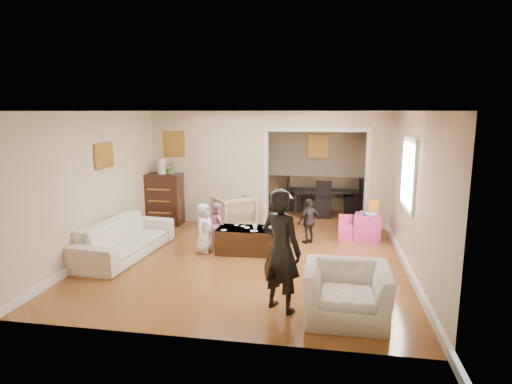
% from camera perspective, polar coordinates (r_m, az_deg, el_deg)
% --- Properties ---
extents(floor, '(7.00, 7.00, 0.00)m').
position_cam_1_polar(floor, '(8.44, -0.23, -7.27)').
color(floor, '#945426').
rests_on(floor, ground).
extents(partition_left, '(2.75, 0.18, 2.60)m').
position_cam_1_polar(partition_left, '(10.17, -6.15, 3.26)').
color(partition_left, '#C8B692').
rests_on(partition_left, ground).
extents(partition_right, '(0.55, 0.18, 2.60)m').
position_cam_1_polar(partition_right, '(9.86, 15.96, 2.67)').
color(partition_right, '#C8B692').
rests_on(partition_right, ground).
extents(partition_header, '(2.22, 0.18, 0.35)m').
position_cam_1_polar(partition_header, '(9.72, 8.11, 9.53)').
color(partition_header, '#C8B692').
rests_on(partition_header, partition_right).
extents(window_pane, '(0.03, 0.95, 1.10)m').
position_cam_1_polar(window_pane, '(7.70, 19.67, 2.22)').
color(window_pane, white).
rests_on(window_pane, ground).
extents(framed_art_partition, '(0.45, 0.03, 0.55)m').
position_cam_1_polar(framed_art_partition, '(10.28, -10.82, 6.29)').
color(framed_art_partition, brown).
rests_on(framed_art_partition, partition_left).
extents(framed_art_sofa_wall, '(0.03, 0.55, 0.40)m').
position_cam_1_polar(framed_art_sofa_wall, '(8.41, -19.55, 4.61)').
color(framed_art_sofa_wall, brown).
extents(framed_art_alcove, '(0.45, 0.03, 0.55)m').
position_cam_1_polar(framed_art_alcove, '(11.39, 8.26, 6.01)').
color(framed_art_alcove, brown).
extents(sofa, '(1.08, 2.32, 0.66)m').
position_cam_1_polar(sofa, '(8.20, -17.00, -5.87)').
color(sofa, beige).
rests_on(sofa, ground).
extents(armchair_back, '(1.12, 1.13, 0.74)m').
position_cam_1_polar(armchair_back, '(9.65, -2.96, -2.70)').
color(armchair_back, tan).
rests_on(armchair_back, ground).
extents(armchair_front, '(1.07, 0.94, 0.69)m').
position_cam_1_polar(armchair_front, '(5.67, 11.93, -13.00)').
color(armchair_front, beige).
rests_on(armchair_front, ground).
extents(dresser, '(0.86, 0.48, 1.18)m').
position_cam_1_polar(dresser, '(10.22, -12.21, -0.91)').
color(dresser, black).
rests_on(dresser, ground).
extents(table_lamp, '(0.22, 0.22, 0.36)m').
position_cam_1_polar(table_lamp, '(10.10, -12.38, 3.38)').
color(table_lamp, beige).
rests_on(table_lamp, dresser).
extents(potted_plant, '(0.28, 0.24, 0.31)m').
position_cam_1_polar(potted_plant, '(10.03, -11.32, 3.24)').
color(potted_plant, '#477634').
rests_on(potted_plant, dresser).
extents(coffee_table, '(1.25, 0.67, 0.46)m').
position_cam_1_polar(coffee_table, '(8.05, -0.77, -6.45)').
color(coffee_table, '#3C2113').
rests_on(coffee_table, ground).
extents(coffee_cup, '(0.11, 0.11, 0.09)m').
position_cam_1_polar(coffee_cup, '(7.91, -0.12, -4.68)').
color(coffee_cup, white).
rests_on(coffee_cup, coffee_table).
extents(play_table, '(0.60, 0.60, 0.52)m').
position_cam_1_polar(play_table, '(9.14, 14.61, -4.53)').
color(play_table, '#DE3A9B').
rests_on(play_table, ground).
extents(cereal_box, '(0.21, 0.09, 0.30)m').
position_cam_1_polar(cereal_box, '(9.16, 15.42, -1.91)').
color(cereal_box, yellow).
rests_on(cereal_box, play_table).
extents(cyan_cup, '(0.08, 0.08, 0.08)m').
position_cam_1_polar(cyan_cup, '(9.01, 14.09, -2.76)').
color(cyan_cup, teal).
rests_on(cyan_cup, play_table).
extents(toy_block, '(0.09, 0.08, 0.05)m').
position_cam_1_polar(toy_block, '(9.18, 13.88, -2.61)').
color(toy_block, '#B82E17').
rests_on(toy_block, play_table).
extents(play_bowl, '(0.26, 0.26, 0.06)m').
position_cam_1_polar(play_bowl, '(8.96, 15.08, -2.96)').
color(play_bowl, white).
rests_on(play_bowl, play_table).
extents(dining_table, '(1.82, 1.20, 0.60)m').
position_cam_1_polar(dining_table, '(11.44, 8.93, -1.08)').
color(dining_table, black).
rests_on(dining_table, ground).
extents(adult_person, '(0.72, 0.64, 1.64)m').
position_cam_1_polar(adult_person, '(5.63, 3.35, -7.74)').
color(adult_person, black).
rests_on(adult_person, ground).
extents(child_kneel_a, '(0.35, 0.49, 0.94)m').
position_cam_1_polar(child_kneel_a, '(8.04, -6.96, -4.79)').
color(child_kneel_a, white).
rests_on(child_kneel_a, ground).
extents(child_kneel_b, '(0.46, 0.51, 0.86)m').
position_cam_1_polar(child_kneel_b, '(8.43, -5.10, -4.28)').
color(child_kneel_b, pink).
rests_on(child_kneel_b, ground).
extents(child_toddler, '(0.54, 0.52, 0.91)m').
position_cam_1_polar(child_toddler, '(8.60, 7.06, -3.87)').
color(child_toddler, black).
rests_on(child_toddler, ground).
extents(craft_papers, '(1.01, 0.50, 0.00)m').
position_cam_1_polar(craft_papers, '(7.99, -0.58, -4.87)').
color(craft_papers, white).
rests_on(craft_papers, coffee_table).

